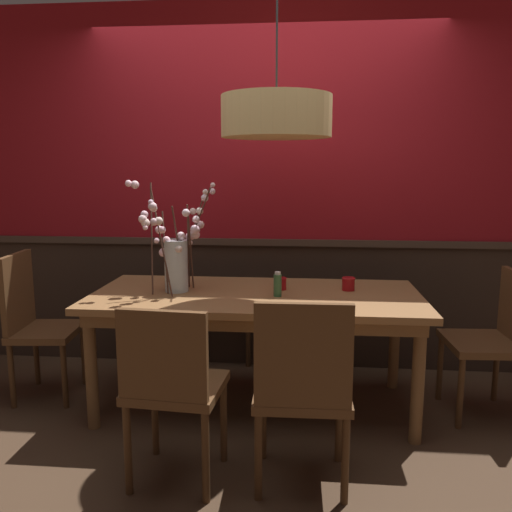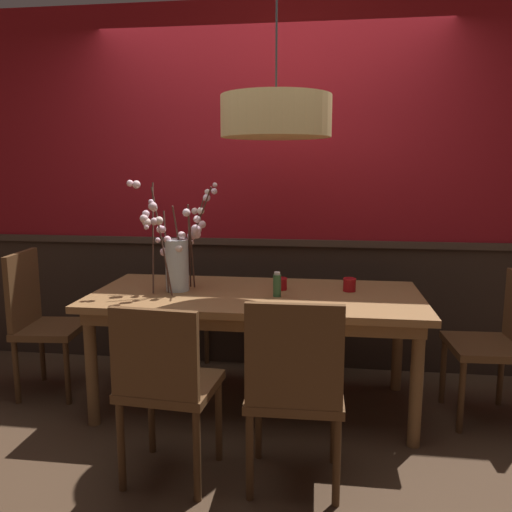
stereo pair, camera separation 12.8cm
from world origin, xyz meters
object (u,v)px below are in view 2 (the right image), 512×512
chair_head_east_end (498,338)px  candle_holder_nearer_edge (349,285)px  chair_far_side_right (308,293)px  pendant_lamp (276,117)px  chair_near_side_left (165,382)px  vase_with_blossoms (177,254)px  condiment_bottle (277,285)px  chair_far_side_left (235,292)px  chair_near_side_right (295,385)px  chair_head_west_end (40,316)px  dining_table (256,305)px  candle_holder_nearer_center (281,284)px

chair_head_east_end → candle_holder_nearer_edge: bearing=173.0°
chair_far_side_right → pendant_lamp: bearing=-100.3°
chair_near_side_left → vase_with_blossoms: 1.02m
vase_with_blossoms → condiment_bottle: bearing=-7.0°
chair_near_side_left → candle_holder_nearer_edge: size_ratio=10.74×
condiment_bottle → candle_holder_nearer_edge: bearing=24.0°
chair_far_side_left → pendant_lamp: 1.63m
chair_near_side_right → chair_far_side_left: bearing=108.4°
chair_near_side_right → chair_far_side_left: chair_near_side_right is taller
chair_head_west_end → candle_holder_nearer_edge: (2.03, 0.11, 0.25)m
dining_table → candle_holder_nearer_edge: 0.60m
dining_table → chair_head_west_end: chair_head_west_end is taller
chair_head_west_end → chair_head_east_end: 2.90m
chair_near_side_right → pendant_lamp: size_ratio=0.94×
chair_near_side_right → chair_head_west_end: size_ratio=0.97×
chair_far_side_right → condiment_bottle: bearing=-99.2°
vase_with_blossoms → candle_holder_nearer_center: size_ratio=8.22×
candle_holder_nearer_center → chair_near_side_left: bearing=-114.7°
chair_far_side_left → chair_head_east_end: size_ratio=1.02×
candle_holder_nearer_edge → condiment_bottle: size_ratio=0.55×
chair_near_side_left → condiment_bottle: 0.97m
condiment_bottle → pendant_lamp: pendant_lamp is taller
chair_far_side_right → candle_holder_nearer_center: chair_far_side_right is taller
chair_near_side_right → condiment_bottle: size_ratio=6.19×
chair_near_side_right → chair_near_side_left: (-0.60, -0.02, -0.01)m
candle_holder_nearer_center → candle_holder_nearer_edge: size_ratio=1.01×
chair_near_side_left → chair_head_east_end: size_ratio=1.00×
chair_far_side_left → chair_head_east_end: 1.95m
chair_head_west_end → chair_far_side_left: 1.46m
chair_near_side_left → chair_near_side_right: bearing=2.3°
condiment_bottle → pendant_lamp: 0.98m
chair_head_east_end → chair_head_west_end: bearing=-179.9°
chair_far_side_right → chair_head_east_end: size_ratio=1.09×
candle_holder_nearer_center → candle_holder_nearer_edge: bearing=2.1°
chair_near_side_right → vase_with_blossoms: bearing=132.6°
chair_far_side_left → pendant_lamp: (0.41, -0.94, 1.27)m
chair_near_side_right → pendant_lamp: 1.52m
chair_far_side_left → chair_near_side_right: bearing=-71.6°
dining_table → chair_head_east_end: 1.46m
vase_with_blossoms → candle_holder_nearer_edge: size_ratio=8.29×
dining_table → chair_near_side_right: bearing=-71.0°
dining_table → vase_with_blossoms: (-0.50, 0.01, 0.31)m
chair_head_east_end → condiment_bottle: size_ratio=5.91×
chair_near_side_right → chair_far_side_left: (-0.58, 1.75, 0.00)m
chair_far_side_left → candle_holder_nearer_center: chair_far_side_left is taller
chair_head_east_end → pendant_lamp: (-1.33, -0.06, 1.28)m
chair_near_side_left → candle_holder_nearer_center: 1.12m
chair_head_east_end → condiment_bottle: chair_head_east_end is taller
chair_near_side_left → chair_far_side_right: chair_far_side_right is taller
candle_holder_nearer_center → condiment_bottle: 0.18m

